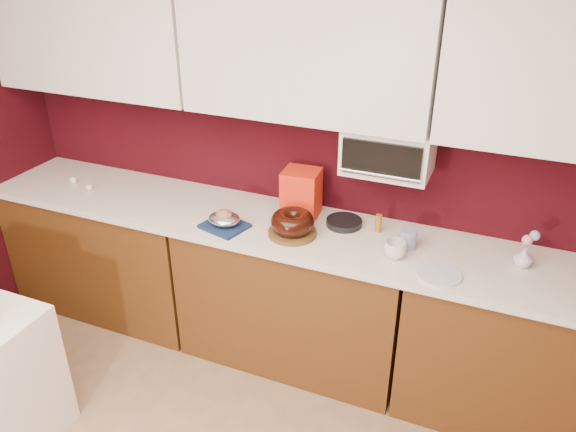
% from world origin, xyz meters
% --- Properties ---
extents(wall_back, '(4.00, 0.02, 2.50)m').
position_xyz_m(wall_back, '(0.00, 2.25, 1.25)').
color(wall_back, '#35070D').
rests_on(wall_back, floor).
extents(base_cabinet_left, '(1.31, 0.58, 0.86)m').
position_xyz_m(base_cabinet_left, '(-1.33, 1.94, 0.43)').
color(base_cabinet_left, '#523010').
rests_on(base_cabinet_left, floor).
extents(base_cabinet_center, '(1.31, 0.58, 0.86)m').
position_xyz_m(base_cabinet_center, '(0.00, 1.94, 0.43)').
color(base_cabinet_center, '#523010').
rests_on(base_cabinet_center, floor).
extents(base_cabinet_right, '(1.31, 0.58, 0.86)m').
position_xyz_m(base_cabinet_right, '(1.33, 1.94, 0.43)').
color(base_cabinet_right, '#523010').
rests_on(base_cabinet_right, floor).
extents(countertop, '(4.00, 0.62, 0.04)m').
position_xyz_m(countertop, '(0.00, 1.94, 0.88)').
color(countertop, silver).
rests_on(countertop, base_cabinet_center).
extents(upper_cabinet_left, '(1.31, 0.33, 0.70)m').
position_xyz_m(upper_cabinet_left, '(-1.33, 2.08, 1.85)').
color(upper_cabinet_left, white).
rests_on(upper_cabinet_left, wall_back).
extents(upper_cabinet_center, '(1.31, 0.33, 0.70)m').
position_xyz_m(upper_cabinet_center, '(0.00, 2.08, 1.85)').
color(upper_cabinet_center, white).
rests_on(upper_cabinet_center, wall_back).
extents(toaster_oven, '(0.45, 0.30, 0.25)m').
position_xyz_m(toaster_oven, '(0.45, 2.10, 1.38)').
color(toaster_oven, white).
rests_on(toaster_oven, upper_cabinet_center).
extents(toaster_oven_door, '(0.40, 0.02, 0.18)m').
position_xyz_m(toaster_oven_door, '(0.45, 1.94, 1.38)').
color(toaster_oven_door, black).
rests_on(toaster_oven_door, toaster_oven).
extents(toaster_oven_handle, '(0.42, 0.02, 0.02)m').
position_xyz_m(toaster_oven_handle, '(0.45, 1.93, 1.30)').
color(toaster_oven_handle, silver).
rests_on(toaster_oven_handle, toaster_oven).
extents(cake_base, '(0.34, 0.34, 0.02)m').
position_xyz_m(cake_base, '(0.01, 1.86, 0.91)').
color(cake_base, brown).
rests_on(cake_base, countertop).
extents(bundt_cake, '(0.24, 0.24, 0.10)m').
position_xyz_m(bundt_cake, '(0.01, 1.86, 0.98)').
color(bundt_cake, black).
rests_on(bundt_cake, cake_base).
extents(navy_towel, '(0.28, 0.25, 0.02)m').
position_xyz_m(navy_towel, '(-0.37, 1.79, 0.91)').
color(navy_towel, '#14274E').
rests_on(navy_towel, countertop).
extents(foil_ham_nest, '(0.21, 0.19, 0.07)m').
position_xyz_m(foil_ham_nest, '(-0.37, 1.79, 0.96)').
color(foil_ham_nest, white).
rests_on(foil_ham_nest, navy_towel).
extents(roasted_ham, '(0.11, 0.10, 0.06)m').
position_xyz_m(roasted_ham, '(-0.37, 1.79, 0.98)').
color(roasted_ham, '#A3684A').
rests_on(roasted_ham, foil_ham_nest).
extents(pandoro_box, '(0.22, 0.20, 0.28)m').
position_xyz_m(pandoro_box, '(-0.03, 2.09, 1.04)').
color(pandoro_box, red).
rests_on(pandoro_box, countertop).
extents(dark_pan, '(0.21, 0.21, 0.04)m').
position_xyz_m(dark_pan, '(0.24, 2.07, 0.92)').
color(dark_pan, black).
rests_on(dark_pan, countertop).
extents(coffee_mug, '(0.14, 0.14, 0.11)m').
position_xyz_m(coffee_mug, '(0.58, 1.84, 0.96)').
color(coffee_mug, silver).
rests_on(coffee_mug, countertop).
extents(blue_jar, '(0.10, 0.10, 0.11)m').
position_xyz_m(blue_jar, '(0.62, 1.96, 0.95)').
color(blue_jar, '#1B3197').
rests_on(blue_jar, countertop).
extents(flower_vase, '(0.08, 0.08, 0.11)m').
position_xyz_m(flower_vase, '(1.19, 2.01, 0.96)').
color(flower_vase, silver).
rests_on(flower_vase, countertop).
extents(flower_pink, '(0.05, 0.05, 0.05)m').
position_xyz_m(flower_pink, '(1.19, 2.01, 1.05)').
color(flower_pink, pink).
rests_on(flower_pink, flower_vase).
extents(flower_blue, '(0.05, 0.05, 0.05)m').
position_xyz_m(flower_blue, '(1.22, 2.03, 1.07)').
color(flower_blue, '#7F9CCB').
rests_on(flower_blue, flower_vase).
extents(china_plate, '(0.23, 0.23, 0.01)m').
position_xyz_m(china_plate, '(0.82, 1.76, 0.91)').
color(china_plate, silver).
rests_on(china_plate, countertop).
extents(amber_bottle, '(0.04, 0.04, 0.10)m').
position_xyz_m(amber_bottle, '(0.44, 2.07, 0.95)').
color(amber_bottle, '#985C1B').
rests_on(amber_bottle, countertop).
extents(egg_left, '(0.06, 0.06, 0.04)m').
position_xyz_m(egg_left, '(-1.57, 1.94, 0.92)').
color(egg_left, white).
rests_on(egg_left, countertop).
extents(egg_right, '(0.06, 0.05, 0.04)m').
position_xyz_m(egg_right, '(-1.40, 1.89, 0.92)').
color(egg_right, silver).
rests_on(egg_right, countertop).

